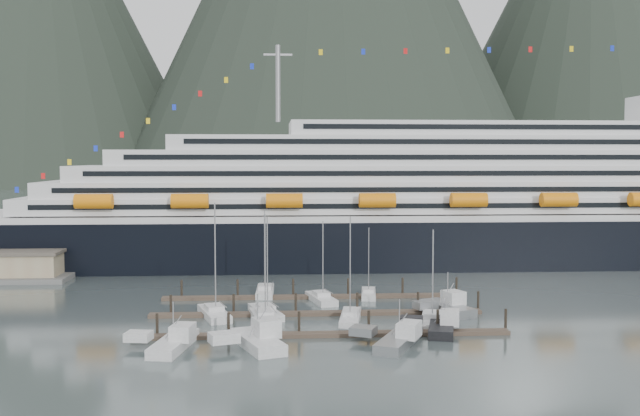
# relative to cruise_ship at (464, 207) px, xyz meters

# --- Properties ---
(ground) EXTENTS (1600.00, 1600.00, 0.00)m
(ground) POSITION_rel_cruise_ship_xyz_m (-30.03, -54.94, -12.04)
(ground) COLOR #4B5857
(ground) RESTS_ON ground
(mountains) EXTENTS (870.00, 440.00, 420.00)m
(mountains) POSITION_rel_cruise_ship_xyz_m (22.46, 533.60, 151.36)
(mountains) COLOR black
(mountains) RESTS_ON ground
(cruise_ship) EXTENTS (210.00, 30.40, 50.30)m
(cruise_ship) POSITION_rel_cruise_ship_xyz_m (0.00, 0.00, 0.00)
(cruise_ship) COLOR black
(cruise_ship) RESTS_ON ground
(dock_near) EXTENTS (48.18, 2.28, 3.20)m
(dock_near) POSITION_rel_cruise_ship_xyz_m (-34.95, -64.89, -11.73)
(dock_near) COLOR #43362B
(dock_near) RESTS_ON ground
(dock_mid) EXTENTS (48.18, 2.28, 3.20)m
(dock_mid) POSITION_rel_cruise_ship_xyz_m (-34.95, -51.89, -11.73)
(dock_mid) COLOR #43362B
(dock_mid) RESTS_ON ground
(dock_far) EXTENTS (48.18, 2.28, 3.20)m
(dock_far) POSITION_rel_cruise_ship_xyz_m (-34.95, -38.89, -11.73)
(dock_far) COLOR #43362B
(dock_far) RESTS_ON ground
(sailboat_a) EXTENTS (5.70, 10.76, 16.95)m
(sailboat_a) POSITION_rel_cruise_ship_xyz_m (-49.69, -52.54, -11.57)
(sailboat_a) COLOR silver
(sailboat_a) RESTS_ON ground
(sailboat_b) EXTENTS (4.49, 11.27, 15.59)m
(sailboat_b) POSITION_rel_cruise_ship_xyz_m (-42.56, -56.16, -11.59)
(sailboat_b) COLOR silver
(sailboat_b) RESTS_ON ground
(sailboat_c) EXTENTS (5.40, 10.44, 14.82)m
(sailboat_c) POSITION_rel_cruise_ship_xyz_m (-42.39, -52.00, -11.60)
(sailboat_c) COLOR silver
(sailboat_c) RESTS_ON ground
(sailboat_d) EXTENTS (4.25, 11.19, 15.14)m
(sailboat_d) POSITION_rel_cruise_ship_xyz_m (-30.58, -56.11, -11.61)
(sailboat_d) COLOR silver
(sailboat_d) RESTS_ON ground
(sailboat_e) EXTENTS (3.01, 10.60, 14.57)m
(sailboat_e) POSITION_rel_cruise_ship_xyz_m (-42.63, -34.95, -11.61)
(sailboat_e) COLOR silver
(sailboat_e) RESTS_ON ground
(sailboat_f) EXTENTS (4.78, 9.93, 13.37)m
(sailboat_f) POSITION_rel_cruise_ship_xyz_m (-33.72, -42.03, -11.61)
(sailboat_f) COLOR silver
(sailboat_f) RESTS_ON ground
(sailboat_g) EXTENTS (3.38, 9.24, 11.77)m
(sailboat_g) POSITION_rel_cruise_ship_xyz_m (-25.65, -37.80, -11.65)
(sailboat_g) COLOR silver
(sailboat_g) RESTS_ON ground
(sailboat_h) EXTENTS (5.32, 10.61, 13.64)m
(sailboat_h) POSITION_rel_cruise_ship_xyz_m (-19.68, -59.22, -11.60)
(sailboat_h) COLOR silver
(sailboat_h) RESTS_ON ground
(trawler_a) EXTENTS (8.51, 11.68, 6.17)m
(trawler_a) POSITION_rel_cruise_ship_xyz_m (-53.32, -69.92, -11.22)
(trawler_a) COLOR silver
(trawler_a) RESTS_ON ground
(trawler_b) EXTENTS (9.47, 11.53, 7.12)m
(trawler_b) POSITION_rel_cruise_ship_xyz_m (-43.33, -69.99, -11.13)
(trawler_b) COLOR silver
(trawler_b) RESTS_ON ground
(trawler_c) EXTENTS (9.97, 12.22, 6.10)m
(trawler_c) POSITION_rel_cruise_ship_xyz_m (-26.23, -69.88, -11.22)
(trawler_c) COLOR #949799
(trawler_c) RESTS_ON ground
(trawler_d) EXTENTS (8.27, 10.75, 6.09)m
(trawler_d) POSITION_rel_cruise_ship_xyz_m (-19.54, -63.57, -11.22)
(trawler_d) COLOR black
(trawler_d) RESTS_ON ground
(trawler_e) EXTENTS (8.81, 10.65, 6.56)m
(trawler_e) POSITION_rel_cruise_ship_xyz_m (-15.88, -51.47, -11.18)
(trawler_e) COLOR #949799
(trawler_e) RESTS_ON ground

